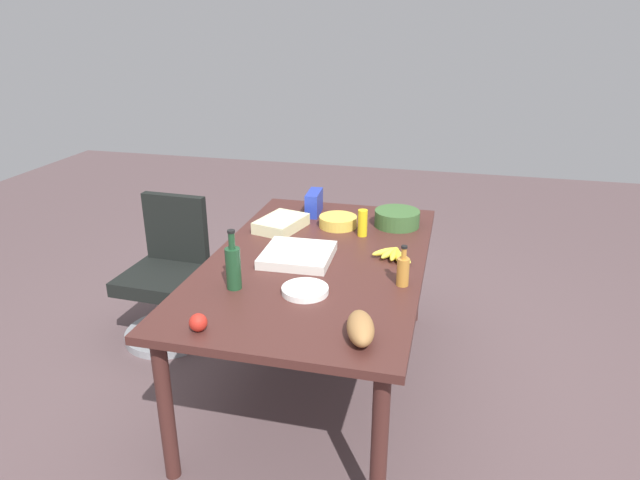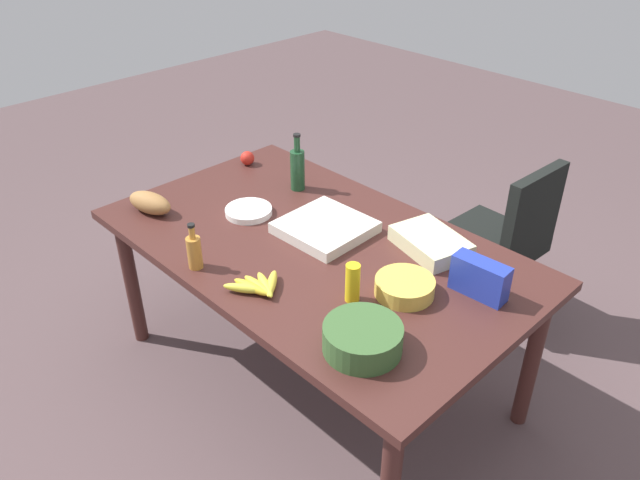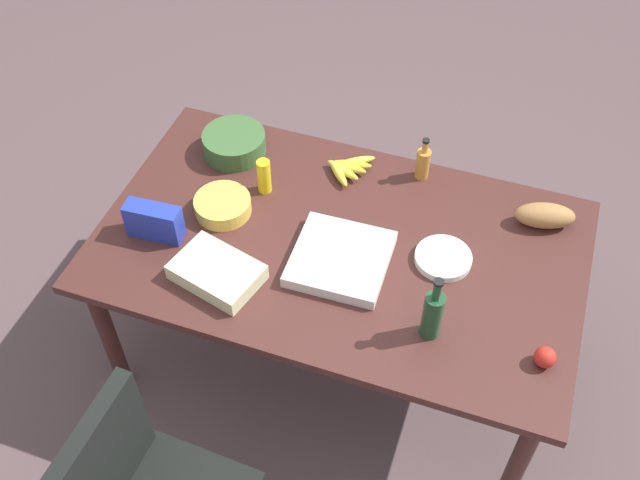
% 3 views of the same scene
% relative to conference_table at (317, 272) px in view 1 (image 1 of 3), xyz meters
% --- Properties ---
extents(ground_plane, '(10.00, 10.00, 0.00)m').
position_rel_conference_table_xyz_m(ground_plane, '(0.00, 0.00, -0.71)').
color(ground_plane, '#584446').
extents(conference_table, '(1.90, 1.13, 0.78)m').
position_rel_conference_table_xyz_m(conference_table, '(0.00, 0.00, 0.00)').
color(conference_table, '#44221E').
rests_on(conference_table, ground).
extents(office_chair, '(0.56, 0.56, 0.92)m').
position_rel_conference_table_xyz_m(office_chair, '(-0.29, -1.08, -0.35)').
color(office_chair, gray).
rests_on(office_chair, ground).
extents(mustard_bottle, '(0.06, 0.06, 0.16)m').
position_rel_conference_table_xyz_m(mustard_bottle, '(-0.39, 0.18, 0.16)').
color(mustard_bottle, yellow).
rests_on(mustard_bottle, conference_table).
extents(wine_bottle, '(0.08, 0.08, 0.29)m').
position_rel_conference_table_xyz_m(wine_bottle, '(0.43, -0.30, 0.19)').
color(wine_bottle, '#1C4427').
rests_on(wine_bottle, conference_table).
extents(sheet_cake, '(0.36, 0.29, 0.07)m').
position_rel_conference_table_xyz_m(sheet_cake, '(-0.38, -0.32, 0.11)').
color(sheet_cake, beige).
rests_on(sheet_cake, conference_table).
extents(paper_plate_stack, '(0.26, 0.26, 0.03)m').
position_rel_conference_table_xyz_m(paper_plate_stack, '(0.40, 0.04, 0.09)').
color(paper_plate_stack, white).
rests_on(paper_plate_stack, conference_table).
extents(chip_bag_blue, '(0.22, 0.09, 0.15)m').
position_rel_conference_table_xyz_m(chip_bag_blue, '(-0.70, -0.20, 0.15)').
color(chip_bag_blue, '#2337AB').
rests_on(chip_bag_blue, conference_table).
extents(dressing_bottle, '(0.08, 0.08, 0.20)m').
position_rel_conference_table_xyz_m(dressing_bottle, '(0.21, 0.47, 0.15)').
color(dressing_bottle, '#C08031').
rests_on(dressing_bottle, conference_table).
extents(pizza_box, '(0.37, 0.37, 0.05)m').
position_rel_conference_table_xyz_m(pizza_box, '(0.03, -0.10, 0.10)').
color(pizza_box, silver).
rests_on(pizza_box, conference_table).
extents(bread_loaf, '(0.26, 0.17, 0.10)m').
position_rel_conference_table_xyz_m(bread_loaf, '(0.74, 0.36, 0.13)').
color(bread_loaf, '#A06F3E').
rests_on(bread_loaf, conference_table).
extents(chip_bowl, '(0.25, 0.25, 0.07)m').
position_rel_conference_table_xyz_m(chip_bowl, '(-0.50, 0.01, 0.11)').
color(chip_bowl, gold).
rests_on(chip_bowl, conference_table).
extents(apple_red, '(0.08, 0.08, 0.08)m').
position_rel_conference_table_xyz_m(apple_red, '(0.83, -0.29, 0.11)').
color(apple_red, red).
rests_on(apple_red, conference_table).
extents(banana_bunch, '(0.20, 0.23, 0.04)m').
position_rel_conference_table_xyz_m(banana_bunch, '(-0.10, 0.40, 0.10)').
color(banana_bunch, gold).
rests_on(banana_bunch, conference_table).
extents(salad_bowl, '(0.31, 0.31, 0.10)m').
position_rel_conference_table_xyz_m(salad_bowl, '(-0.60, 0.35, 0.13)').
color(salad_bowl, '#385D2F').
rests_on(salad_bowl, conference_table).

